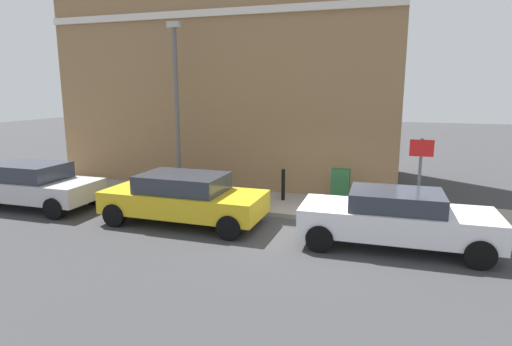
# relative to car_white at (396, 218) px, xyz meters

# --- Properties ---
(ground) EXTENTS (80.00, 80.00, 0.00)m
(ground) POSITION_rel_car_white_xyz_m (0.67, 1.94, -0.73)
(ground) COLOR #38383A
(sidewalk) EXTENTS (2.50, 30.00, 0.15)m
(sidewalk) POSITION_rel_car_white_xyz_m (2.62, 7.94, -0.66)
(sidewalk) COLOR gray
(sidewalk) RESTS_ON ground
(corner_building) EXTENTS (6.23, 12.98, 9.20)m
(corner_building) POSITION_rel_car_white_xyz_m (6.93, 6.43, 3.87)
(corner_building) COLOR olive
(corner_building) RESTS_ON ground
(car_white) EXTENTS (1.89, 4.49, 1.38)m
(car_white) POSITION_rel_car_white_xyz_m (0.00, 0.00, 0.00)
(car_white) COLOR silver
(car_white) RESTS_ON ground
(car_yellow) EXTENTS (1.94, 4.50, 1.41)m
(car_yellow) POSITION_rel_car_white_xyz_m (0.11, 5.62, 0.02)
(car_yellow) COLOR gold
(car_yellow) RESTS_ON ground
(car_silver) EXTENTS (1.92, 4.39, 1.42)m
(car_silver) POSITION_rel_car_white_xyz_m (0.10, 11.02, 0.02)
(car_silver) COLOR #B7B7BC
(car_silver) RESTS_ON ground
(utility_cabinet) EXTENTS (0.46, 0.61, 1.15)m
(utility_cabinet) POSITION_rel_car_white_xyz_m (2.77, 1.63, -0.05)
(utility_cabinet) COLOR #1E4C28
(utility_cabinet) RESTS_ON sidewalk
(bollard_near_cabinet) EXTENTS (0.14, 0.14, 1.04)m
(bollard_near_cabinet) POSITION_rel_car_white_xyz_m (2.87, 3.47, -0.03)
(bollard_near_cabinet) COLOR black
(bollard_near_cabinet) RESTS_ON sidewalk
(bollard_far_kerb) EXTENTS (0.14, 0.14, 1.04)m
(bollard_far_kerb) POSITION_rel_car_white_xyz_m (1.62, 4.85, -0.03)
(bollard_far_kerb) COLOR black
(bollard_far_kerb) RESTS_ON sidewalk
(street_sign) EXTENTS (0.08, 0.60, 2.30)m
(street_sign) POSITION_rel_car_white_xyz_m (1.62, -0.55, 0.93)
(street_sign) COLOR #59595B
(street_sign) RESTS_ON sidewalk
(lamppost) EXTENTS (0.20, 0.44, 5.72)m
(lamppost) POSITION_rel_car_white_xyz_m (2.82, 7.21, 2.57)
(lamppost) COLOR #59595B
(lamppost) RESTS_ON sidewalk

